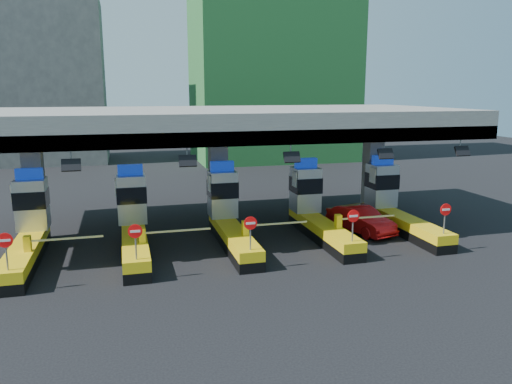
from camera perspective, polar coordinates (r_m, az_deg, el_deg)
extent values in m
plane|color=black|center=(27.17, -3.06, -5.70)|extent=(120.00, 120.00, 0.00)
cube|color=slate|center=(28.95, -4.44, 7.96)|extent=(28.00, 12.00, 1.50)
cube|color=#4C4C49|center=(23.42, -1.83, 6.16)|extent=(28.00, 0.60, 0.70)
cube|color=slate|center=(29.27, -23.94, 0.12)|extent=(1.00, 1.00, 5.50)
cube|color=slate|center=(29.37, -4.33, 1.13)|extent=(1.00, 1.00, 5.50)
cube|color=slate|center=(32.70, 13.16, 1.92)|extent=(1.00, 1.00, 5.50)
cylinder|color=slate|center=(22.98, -20.39, 3.84)|extent=(0.06, 0.06, 0.50)
cube|color=black|center=(22.82, -20.37, 2.90)|extent=(0.80, 0.38, 0.54)
cylinder|color=slate|center=(23.04, -7.90, 4.47)|extent=(0.06, 0.06, 0.50)
cube|color=black|center=(22.89, -7.81, 3.54)|extent=(0.80, 0.38, 0.54)
cylinder|color=slate|center=(24.17, 3.98, 4.88)|extent=(0.06, 0.06, 0.50)
cube|color=black|center=(24.02, 4.12, 3.99)|extent=(0.80, 0.38, 0.54)
cylinder|color=slate|center=(26.21, 14.42, 5.06)|extent=(0.06, 0.06, 0.50)
cube|color=black|center=(26.08, 14.59, 4.25)|extent=(0.80, 0.38, 0.54)
cylinder|color=slate|center=(28.68, 22.32, 5.09)|extent=(0.06, 0.06, 0.50)
cube|color=black|center=(28.56, 22.50, 4.35)|extent=(0.80, 0.38, 0.54)
cube|color=black|center=(26.04, -24.80, -6.98)|extent=(1.20, 8.00, 0.50)
cube|color=#E5B70C|center=(25.90, -24.89, -5.92)|extent=(1.20, 8.00, 0.50)
cube|color=#9EA3A8|center=(28.19, -24.23, -1.25)|extent=(1.50, 1.50, 2.60)
cube|color=black|center=(28.11, -24.28, -0.66)|extent=(1.56, 1.56, 0.90)
cube|color=#0C2DBF|center=(27.91, -24.49, 1.92)|extent=(1.30, 0.35, 0.55)
cube|color=white|center=(27.91, -26.06, -0.05)|extent=(0.06, 0.70, 0.90)
cylinder|color=slate|center=(22.26, -26.62, -6.41)|extent=(0.07, 0.07, 1.30)
cylinder|color=red|center=(22.07, -26.77, -4.95)|extent=(0.60, 0.04, 0.60)
cube|color=white|center=(22.04, -26.79, -4.97)|extent=(0.42, 0.02, 0.10)
cube|color=#E5B70C|center=(24.53, -24.67, -5.38)|extent=(0.30, 0.35, 0.70)
cube|color=white|center=(24.27, -20.84, -5.00)|extent=(3.20, 0.08, 0.08)
cube|color=black|center=(25.62, -13.66, -6.51)|extent=(1.20, 8.00, 0.50)
cube|color=#E5B70C|center=(25.47, -13.72, -5.44)|extent=(1.20, 8.00, 0.50)
cube|color=#9EA3A8|center=(27.80, -14.02, -0.73)|extent=(1.50, 1.50, 2.60)
cube|color=black|center=(27.72, -14.05, -0.13)|extent=(1.56, 1.56, 0.90)
cube|color=#0C2DBF|center=(27.52, -14.18, 2.49)|extent=(1.30, 0.35, 0.55)
cube|color=white|center=(27.37, -15.75, 0.49)|extent=(0.06, 0.70, 0.90)
cylinder|color=slate|center=(21.76, -13.58, -5.88)|extent=(0.07, 0.07, 1.30)
cylinder|color=red|center=(21.57, -13.65, -4.38)|extent=(0.60, 0.04, 0.60)
cube|color=white|center=(21.54, -13.65, -4.40)|extent=(0.42, 0.02, 0.10)
cube|color=#E5B70C|center=(24.16, -12.88, -4.84)|extent=(0.30, 0.35, 0.70)
cube|color=white|center=(24.23, -8.98, -4.39)|extent=(3.20, 0.08, 0.08)
cube|color=black|center=(26.16, -2.61, -5.80)|extent=(1.20, 8.00, 0.50)
cube|color=#E5B70C|center=(26.01, -2.62, -4.75)|extent=(1.20, 8.00, 0.50)
cube|color=#9EA3A8|center=(28.30, -3.86, -0.19)|extent=(1.50, 1.50, 2.60)
cube|color=black|center=(28.22, -3.86, 0.40)|extent=(1.56, 1.56, 0.90)
cube|color=#0C2DBF|center=(28.02, -3.91, 2.97)|extent=(1.30, 0.35, 0.55)
cube|color=white|center=(27.74, -5.38, 1.01)|extent=(0.06, 0.70, 0.90)
cylinder|color=slate|center=(22.40, -0.65, -5.04)|extent=(0.07, 0.07, 1.30)
cylinder|color=red|center=(22.21, -0.63, -3.58)|extent=(0.60, 0.04, 0.60)
cube|color=white|center=(22.18, -0.61, -3.60)|extent=(0.42, 0.02, 0.10)
cube|color=#E5B70C|center=(24.80, -1.24, -4.12)|extent=(0.30, 0.35, 0.70)
cube|color=white|center=(25.20, 2.41, -3.64)|extent=(3.20, 0.08, 0.08)
cube|color=black|center=(27.61, 7.62, -4.96)|extent=(1.20, 8.00, 0.50)
cube|color=#E5B70C|center=(27.47, 7.65, -3.96)|extent=(1.20, 8.00, 0.50)
cube|color=#9EA3A8|center=(29.65, 5.66, 0.32)|extent=(1.50, 1.50, 2.60)
cube|color=black|center=(29.58, 5.68, 0.88)|extent=(1.56, 1.56, 0.90)
cube|color=#0C2DBF|center=(29.38, 5.72, 3.34)|extent=(1.30, 0.35, 0.55)
cube|color=white|center=(28.97, 4.41, 1.48)|extent=(0.06, 0.70, 0.90)
cylinder|color=slate|center=(24.08, 10.99, -4.07)|extent=(0.07, 0.07, 1.30)
cylinder|color=red|center=(23.90, 11.07, -2.71)|extent=(0.60, 0.04, 0.60)
cube|color=white|center=(23.88, 11.10, -2.72)|extent=(0.42, 0.02, 0.10)
cube|color=#E5B70C|center=(26.39, 9.38, -3.31)|extent=(0.30, 0.35, 0.70)
cube|color=white|center=(27.08, 12.58, -2.83)|extent=(3.20, 0.08, 0.08)
cube|color=black|center=(29.84, 16.55, -4.09)|extent=(1.20, 8.00, 0.50)
cube|color=#E5B70C|center=(29.71, 16.60, -3.16)|extent=(1.20, 8.00, 0.50)
cube|color=#9EA3A8|center=(31.74, 14.14, 0.76)|extent=(1.50, 1.50, 2.60)
cube|color=black|center=(31.67, 14.18, 1.29)|extent=(1.56, 1.56, 0.90)
cube|color=#0C2DBF|center=(31.49, 14.28, 3.59)|extent=(1.30, 0.35, 0.55)
cube|color=white|center=(30.98, 13.18, 1.87)|extent=(0.06, 0.70, 0.90)
cylinder|color=slate|center=(26.61, 20.74, -3.13)|extent=(0.07, 0.07, 1.30)
cylinder|color=red|center=(26.45, 20.87, -1.88)|extent=(0.60, 0.04, 0.60)
cube|color=white|center=(26.43, 20.90, -1.90)|extent=(0.42, 0.02, 0.10)
cube|color=#E5B70C|center=(28.78, 18.50, -2.52)|extent=(0.30, 0.35, 0.70)
cube|color=white|center=(29.69, 21.18, -2.09)|extent=(3.20, 0.08, 0.08)
cube|color=#1E5926|center=(60.25, 1.86, 17.21)|extent=(18.00, 12.00, 28.00)
cube|color=#4C4C49|center=(62.02, -23.54, 11.49)|extent=(14.00, 10.00, 18.00)
imported|color=red|center=(29.37, 11.87, -3.10)|extent=(2.69, 4.78, 1.49)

